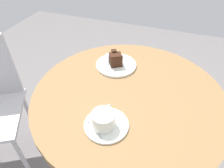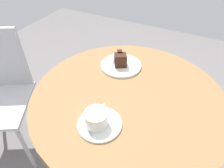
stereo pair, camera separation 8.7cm
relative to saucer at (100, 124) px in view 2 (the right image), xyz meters
name	(u,v)px [view 2 (the right image)]	position (x,y,z in m)	size (l,w,h in m)	color
cafe_table	(127,111)	(0.20, -0.03, -0.11)	(0.85, 0.85, 0.69)	olive
saucer	(100,124)	(0.00, 0.00, 0.00)	(0.17, 0.17, 0.01)	silver
coffee_cup	(97,118)	(-0.01, 0.01, 0.04)	(0.12, 0.09, 0.06)	silver
teaspoon	(85,123)	(-0.02, 0.05, 0.01)	(0.07, 0.08, 0.00)	#B7B7BC
cake_plate	(121,65)	(0.38, 0.09, 0.00)	(0.21, 0.21, 0.01)	silver
cake_slice	(120,59)	(0.37, 0.09, 0.04)	(0.09, 0.08, 0.07)	black
fork	(114,59)	(0.40, 0.14, 0.01)	(0.15, 0.06, 0.00)	#B7B7BC
napkin	(120,66)	(0.38, 0.09, 0.00)	(0.15, 0.14, 0.00)	beige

